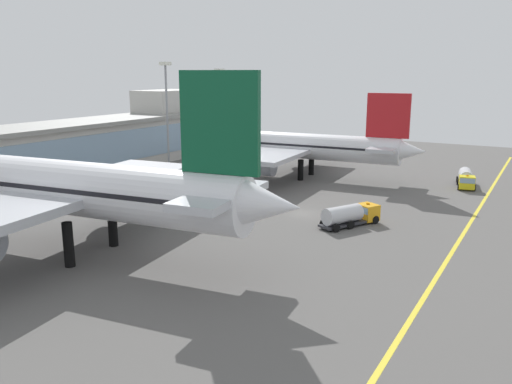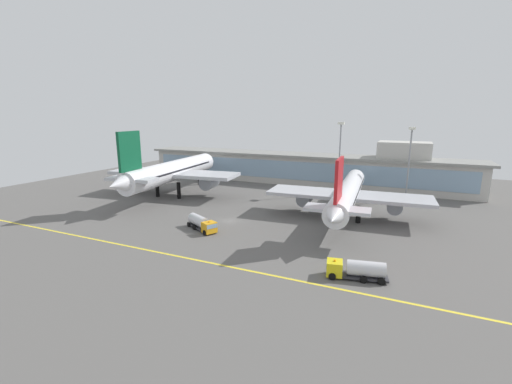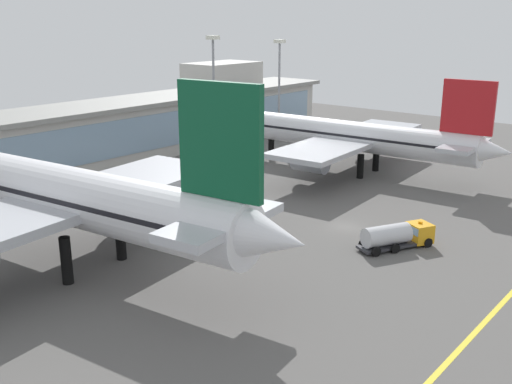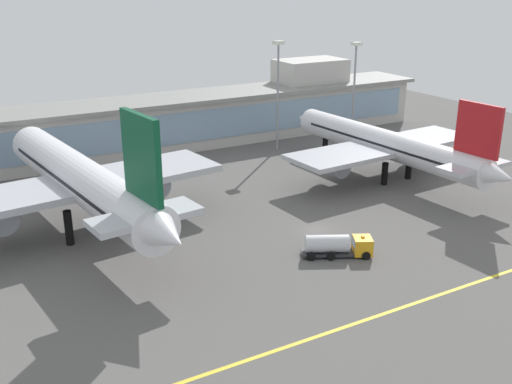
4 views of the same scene
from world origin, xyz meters
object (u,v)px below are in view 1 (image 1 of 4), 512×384
(airliner_near_right, at_px, (292,146))
(fuel_tanker_truck, at_px, (352,214))
(baggage_tug_near, at_px, (466,178))
(apron_light_mast_centre, at_px, (220,99))
(apron_light_mast_west, at_px, (167,100))
(airliner_near_left, at_px, (65,188))

(airliner_near_right, xyz_separation_m, fuel_tanker_truck, (-26.58, -22.03, -4.53))
(baggage_tug_near, height_order, apron_light_mast_centre, apron_light_mast_centre)
(baggage_tug_near, bearing_deg, fuel_tanker_truck, -27.17)
(baggage_tug_near, relative_size, apron_light_mast_centre, 0.45)
(fuel_tanker_truck, xyz_separation_m, apron_light_mast_centre, (39.06, 47.38, 12.46))
(fuel_tanker_truck, distance_m, apron_light_mast_west, 52.74)
(baggage_tug_near, distance_m, apron_light_mast_centre, 58.53)
(airliner_near_left, relative_size, airliner_near_right, 1.09)
(airliner_near_left, bearing_deg, apron_light_mast_west, -70.43)
(fuel_tanker_truck, relative_size, apron_light_mast_centre, 0.44)
(airliner_near_right, bearing_deg, fuel_tanker_truck, 125.70)
(airliner_near_right, bearing_deg, apron_light_mast_centre, -30.16)
(airliner_near_left, height_order, airliner_near_right, airliner_near_left)
(baggage_tug_near, xyz_separation_m, apron_light_mast_centre, (5.64, 56.91, 12.46))
(airliner_near_right, distance_m, baggage_tug_near, 32.61)
(airliner_near_right, xyz_separation_m, apron_light_mast_centre, (12.47, 25.34, 7.93))
(airliner_near_left, relative_size, apron_light_mast_west, 2.50)
(airliner_near_left, distance_m, baggage_tug_near, 68.98)
(airliner_near_right, xyz_separation_m, apron_light_mast_west, (-7.19, 25.21, 8.63))
(apron_light_mast_centre, bearing_deg, baggage_tug_near, -95.66)
(airliner_near_left, bearing_deg, airliner_near_right, -99.54)
(airliner_near_right, bearing_deg, apron_light_mast_west, 11.96)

